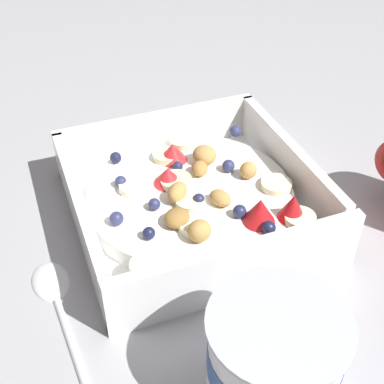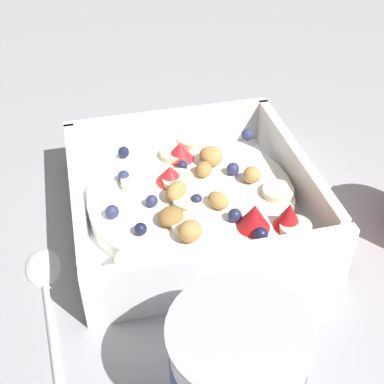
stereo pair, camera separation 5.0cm
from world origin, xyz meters
name	(u,v)px [view 1 (the left image)]	position (x,y,z in m)	size (l,w,h in m)	color
ground_plane	(175,217)	(0.00, 0.00, 0.00)	(2.40, 2.40, 0.00)	#9E9EA3
fruit_bowl	(193,200)	(-0.02, 0.00, 0.02)	(0.22, 0.22, 0.06)	white
spoon	(57,300)	(0.13, 0.07, 0.00)	(0.04, 0.17, 0.01)	silver
yogurt_cup	(277,357)	(0.00, 0.20, 0.04)	(0.09, 0.09, 0.08)	white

